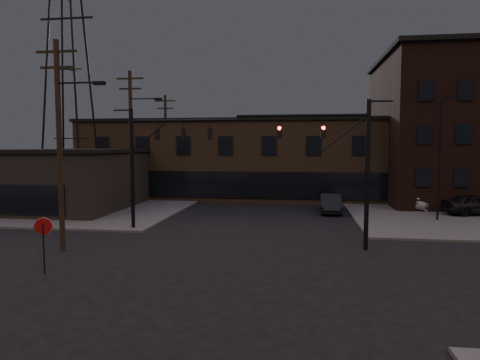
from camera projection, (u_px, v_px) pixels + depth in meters
The scene contains 15 objects.
ground at pixel (233, 268), 19.44m from camera, with size 140.00×140.00×0.00m, color black.
sidewalk_nw at pixel (57, 199), 44.22m from camera, with size 30.00×30.00×0.15m, color #474744.
building_row at pixel (273, 160), 46.76m from camera, with size 40.00×12.00×8.00m, color brown.
building_left at pixel (38, 181), 37.83m from camera, with size 16.00×12.00×5.00m, color black.
traffic_signal_near at pixel (346, 158), 22.74m from camera, with size 7.12×0.24×8.00m.
traffic_signal_far at pixel (151, 154), 27.88m from camera, with size 7.12×0.24×8.00m.
stop_sign at pixel (43, 232), 18.45m from camera, with size 0.72×0.33×2.48m.
utility_pole_near at pixel (60, 140), 22.27m from camera, with size 3.70×0.28×11.00m.
utility_pole_mid at pixel (132, 139), 34.23m from camera, with size 3.70×0.28×11.50m.
utility_pole_far at pixel (166, 144), 46.25m from camera, with size 2.20×0.28×11.00m.
transmission_tower at pixel (68, 69), 38.73m from camera, with size 7.00×7.00×25.00m, color black, non-canonical shape.
lot_light_a at pixel (440, 147), 31.00m from camera, with size 1.50×0.28×9.14m.
parked_car_lot_a at pixel (475, 204), 33.61m from camera, with size 1.97×4.89×1.67m, color black.
parked_car_lot_b at pixel (434, 203), 36.23m from camera, with size 1.67×4.10×1.19m, color silver.
car_crossing at pixel (330, 203), 35.64m from camera, with size 1.66×4.75×1.56m, color black.
Camera 1 is at (2.98, -18.83, 5.56)m, focal length 32.00 mm.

